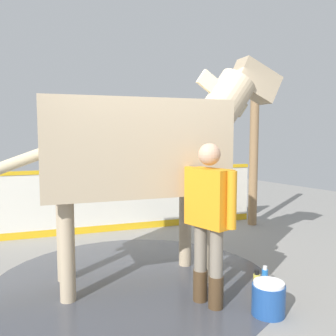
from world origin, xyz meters
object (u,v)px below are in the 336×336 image
object	(u,v)px
horse	(142,146)
bottle_shampoo	(257,283)
handler	(209,214)
bottle_spray	(265,277)
wash_bucket	(268,299)

from	to	relation	value
horse	bottle_shampoo	xyz separation A→B (m)	(-1.02, -0.81, -1.44)
handler	bottle_spray	world-z (taller)	handler
bottle_spray	wash_bucket	bearing A→B (deg)	134.50
horse	bottle_spray	world-z (taller)	horse
horse	wash_bucket	bearing A→B (deg)	-52.98
horse	wash_bucket	xyz separation A→B (m)	(-1.39, -0.58, -1.41)
wash_bucket	bottle_shampoo	size ratio (longest dim) A/B	1.17
wash_bucket	bottle_spray	xyz separation A→B (m)	(0.47, -0.48, -0.05)
horse	handler	distance (m)	1.13
handler	wash_bucket	bearing A→B (deg)	117.63
horse	bottle_spray	xyz separation A→B (m)	(-0.91, -1.06, -1.46)
wash_bucket	horse	bearing A→B (deg)	22.72
bottle_spray	horse	bearing A→B (deg)	49.28
bottle_shampoo	bottle_spray	xyz separation A→B (m)	(0.11, -0.25, -0.02)
horse	handler	xyz separation A→B (m)	(-0.90, -0.24, -0.64)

